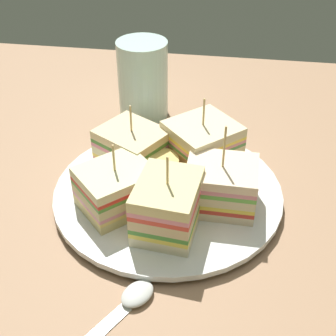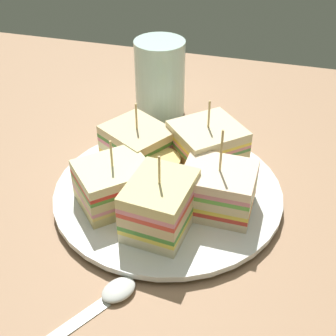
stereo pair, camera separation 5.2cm
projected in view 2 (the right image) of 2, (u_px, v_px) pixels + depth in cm
name	position (u px, v px, depth cm)	size (l,w,h in cm)	color
ground_plane	(168.00, 203.00, 55.07)	(124.86, 84.89, 1.80)	#9E7858
plate	(168.00, 192.00, 54.08)	(26.47, 26.47, 1.25)	white
sandwich_wedge_0	(115.00, 184.00, 50.56)	(9.91, 9.87, 8.08)	#D2BE7E
sandwich_wedge_1	(160.00, 205.00, 47.09)	(6.82, 8.25, 9.00)	beige
sandwich_wedge_2	(218.00, 189.00, 49.62)	(7.78, 6.53, 10.07)	beige
sandwich_wedge_3	(207.00, 148.00, 55.47)	(10.42, 10.39, 9.21)	beige
sandwich_wedge_4	(138.00, 146.00, 56.38)	(9.80, 9.33, 8.39)	beige
chip_pile	(165.00, 175.00, 53.29)	(7.10, 7.41, 4.03)	#E3BD68
spoon	(101.00, 303.00, 41.92)	(9.28, 13.57, 1.00)	silver
drinking_glass	(160.00, 84.00, 67.72)	(7.28, 7.28, 11.34)	silver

